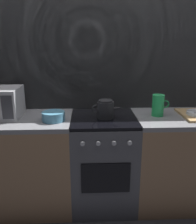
# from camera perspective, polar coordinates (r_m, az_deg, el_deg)

# --- Properties ---
(ground_plane) EXTENTS (8.00, 8.00, 0.00)m
(ground_plane) POSITION_cam_1_polar(r_m,az_deg,el_deg) (2.65, 1.22, -20.08)
(ground_plane) COLOR #2D2D33
(back_wall) EXTENTS (3.60, 0.05, 2.40)m
(back_wall) POSITION_cam_1_polar(r_m,az_deg,el_deg) (2.47, 0.91, 7.73)
(back_wall) COLOR gray
(back_wall) RESTS_ON ground_plane
(counter_left) EXTENTS (1.20, 0.60, 0.90)m
(counter_left) POSITION_cam_1_polar(r_m,az_deg,el_deg) (2.52, -20.03, -11.21)
(counter_left) COLOR #997251
(counter_left) RESTS_ON ground_plane
(stove_unit) EXTENTS (0.60, 0.63, 0.90)m
(stove_unit) POSITION_cam_1_polar(r_m,az_deg,el_deg) (2.41, 1.28, -11.49)
(stove_unit) COLOR #4C4C51
(stove_unit) RESTS_ON ground_plane
(counter_right) EXTENTS (1.20, 0.60, 0.90)m
(counter_right) POSITION_cam_1_polar(r_m,az_deg,el_deg) (2.62, 21.67, -10.27)
(counter_right) COLOR #997251
(counter_right) RESTS_ON ground_plane
(kettle) EXTENTS (0.28, 0.15, 0.17)m
(kettle) POSITION_cam_1_polar(r_m,az_deg,el_deg) (2.19, 1.80, 0.66)
(kettle) COLOR #262628
(kettle) RESTS_ON stove_unit
(mixing_bowl) EXTENTS (0.20, 0.20, 0.08)m
(mixing_bowl) POSITION_cam_1_polar(r_m,az_deg,el_deg) (2.16, -10.43, -0.99)
(mixing_bowl) COLOR teal
(mixing_bowl) RESTS_ON counter_left
(pitcher) EXTENTS (0.16, 0.11, 0.20)m
(pitcher) POSITION_cam_1_polar(r_m,az_deg,el_deg) (2.31, 13.95, 1.55)
(pitcher) COLOR green
(pitcher) RESTS_ON counter_right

